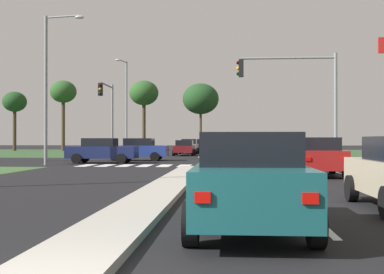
{
  "coord_description": "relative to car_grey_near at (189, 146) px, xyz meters",
  "views": [
    {
      "loc": [
        1.87,
        -4.24,
        1.5
      ],
      "look_at": [
        -0.62,
        30.43,
        1.69
      ],
      "focal_mm": 47.53,
      "sensor_mm": 36.0,
      "label": 1
    }
  ],
  "objects": [
    {
      "name": "crosswalk_bar_near",
      "position": [
        -4.09,
        -24.96,
        -0.8
      ],
      "size": [
        0.7,
        2.8,
        0.01
      ],
      "primitive_type": "cube",
      "color": "silver",
      "rests_on": "ground"
    },
    {
      "name": "crosswalk_bar_second",
      "position": [
        -2.94,
        -24.96,
        -0.8
      ],
      "size": [
        0.7,
        2.8,
        0.01
      ],
      "primitive_type": "cube",
      "color": "silver",
      "rests_on": "ground"
    },
    {
      "name": "treeline_near",
      "position": [
        -24.97,
        13.32,
        5.73
      ],
      "size": [
        3.24,
        3.24,
        8.07
      ],
      "color": "#423323",
      "rests_on": "ground"
    },
    {
      "name": "treeline_fourth",
      "position": [
        0.69,
        9.68,
        5.82
      ],
      "size": [
        4.55,
        4.55,
        8.58
      ],
      "color": "#423323",
      "rests_on": "ground"
    },
    {
      "name": "street_lamp_second",
      "position": [
        -6.4,
        -24.69,
        4.18
      ],
      "size": [
        2.53,
        0.62,
        8.85
      ],
      "color": "gray",
      "rests_on": "ground"
    },
    {
      "name": "car_blue_second",
      "position": [
        -2.36,
        -17.83,
        0.02
      ],
      "size": [
        4.45,
        2.08,
        1.61
      ],
      "rotation": [
        0.0,
        0.0,
        1.57
      ],
      "color": "navy",
      "rests_on": "ground"
    },
    {
      "name": "car_teal_sixth",
      "position": [
        4.52,
        -45.48,
        0.02
      ],
      "size": [
        1.95,
        4.52,
        1.62
      ],
      "color": "#19565B",
      "rests_on": "ground"
    },
    {
      "name": "treeline_second",
      "position": [
        -17.84,
        12.3,
        6.95
      ],
      "size": [
        3.49,
        3.49,
        9.41
      ],
      "color": "#423323",
      "rests_on": "ground"
    },
    {
      "name": "car_navy_third",
      "position": [
        -3.94,
        -21.92,
        0.01
      ],
      "size": [
        4.47,
        2.04,
        1.6
      ],
      "rotation": [
        0.0,
        0.0,
        -1.57
      ],
      "color": "#161E47",
      "rests_on": "ground"
    },
    {
      "name": "street_lamp_third",
      "position": [
        -6.67,
        -1.06,
        4.68
      ],
      "size": [
        0.8,
        2.59,
        9.8
      ],
      "color": "gray",
      "rests_on": "ground"
    },
    {
      "name": "treeline_third",
      "position": [
        -7.04,
        12.77,
        6.8
      ],
      "size": [
        3.86,
        3.86,
        9.37
      ],
      "color": "#423323",
      "rests_on": "ground"
    },
    {
      "name": "crosswalk_bar_fourth",
      "position": [
        -0.64,
        -24.96,
        -0.8
      ],
      "size": [
        0.7,
        2.8,
        0.01
      ],
      "primitive_type": "cube",
      "color": "silver",
      "rests_on": "ground"
    },
    {
      "name": "car_maroon_fifth",
      "position": [
        0.02,
        -6.18,
        -0.05
      ],
      "size": [
        1.99,
        4.18,
        1.46
      ],
      "rotation": [
        0.0,
        0.0,
        3.14
      ],
      "color": "maroon",
      "rests_on": "ground"
    },
    {
      "name": "car_black_seventh",
      "position": [
        -0.06,
        12.98,
        0.01
      ],
      "size": [
        2.04,
        4.47,
        1.59
      ],
      "rotation": [
        0.0,
        0.0,
        3.14
      ],
      "color": "black",
      "rests_on": "ground"
    },
    {
      "name": "median_island_far",
      "position": [
        2.31,
        5.24,
        -0.73
      ],
      "size": [
        1.2,
        36.0,
        0.14
      ],
      "primitive_type": "cube",
      "color": "gray",
      "rests_on": "ground"
    },
    {
      "name": "lane_dash_second",
      "position": [
        5.81,
        -39.32,
        -0.8
      ],
      "size": [
        0.14,
        2.0,
        0.01
      ],
      "primitive_type": "cube",
      "color": "silver",
      "rests_on": "ground"
    },
    {
      "name": "car_grey_near",
      "position": [
        0.0,
        0.0,
        0.0
      ],
      "size": [
        1.95,
        4.34,
        1.58
      ],
      "rotation": [
        0.0,
        0.0,
        3.14
      ],
      "color": "slate",
      "rests_on": "ground"
    },
    {
      "name": "car_red_eighth",
      "position": [
        7.85,
        -32.56,
        0.01
      ],
      "size": [
        2.02,
        4.25,
        1.6
      ],
      "color": "#A31919",
      "rests_on": "ground"
    },
    {
      "name": "crosswalk_bar_third",
      "position": [
        -1.79,
        -24.96,
        -0.8
      ],
      "size": [
        0.7,
        2.8,
        0.01
      ],
      "primitive_type": "cube",
      "color": "silver",
      "rests_on": "ground"
    },
    {
      "name": "traffic_signal_far_left",
      "position": [
        -5.29,
        -14.59,
        3.28
      ],
      "size": [
        0.32,
        4.2,
        6.01
      ],
      "color": "gray",
      "rests_on": "ground"
    },
    {
      "name": "crosswalk_bar_fifth",
      "position": [
        0.51,
        -24.96,
        -0.8
      ],
      "size": [
        0.7,
        2.8,
        0.01
      ],
      "primitive_type": "cube",
      "color": "silver",
      "rests_on": "ground"
    },
    {
      "name": "median_island_near",
      "position": [
        2.31,
        -38.76,
        -0.73
      ],
      "size": [
        1.2,
        22.0,
        0.14
      ],
      "primitive_type": "cube",
      "color": "#ADA89E",
      "rests_on": "ground"
    },
    {
      "name": "stop_bar_near",
      "position": [
        6.11,
        -26.76,
        -0.8
      ],
      "size": [
        6.4,
        0.5,
        0.01
      ],
      "primitive_type": "cube",
      "color": "silver",
      "rests_on": "ground"
    },
    {
      "name": "crosswalk_bar_sixth",
      "position": [
        1.66,
        -24.96,
        -0.8
      ],
      "size": [
        0.7,
        2.8,
        0.01
      ],
      "primitive_type": "cube",
      "color": "silver",
      "rests_on": "ground"
    },
    {
      "name": "ground_plane",
      "position": [
        2.31,
        -19.76,
        -0.8
      ],
      "size": [
        200.0,
        200.0,
        0.0
      ],
      "primitive_type": "plane",
      "color": "black"
    },
    {
      "name": "lane_dash_near",
      "position": [
        5.81,
        -45.32,
        -0.8
      ],
      "size": [
        0.14,
        2.0,
        0.01
      ],
      "primitive_type": "cube",
      "color": "silver",
      "rests_on": "ground"
    },
    {
      "name": "traffic_signal_near_right",
      "position": [
        8.03,
        -26.36,
        3.46
      ],
      "size": [
        5.39,
        0.32,
        6.16
      ],
      "color": "gray",
      "rests_on": "ground"
    },
    {
      "name": "lane_dash_third",
      "position": [
        5.81,
        -33.32,
        -0.8
      ],
      "size": [
        0.14,
        2.0,
        0.01
      ],
      "primitive_type": "cube",
      "color": "silver",
      "rests_on": "ground"
    }
  ]
}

